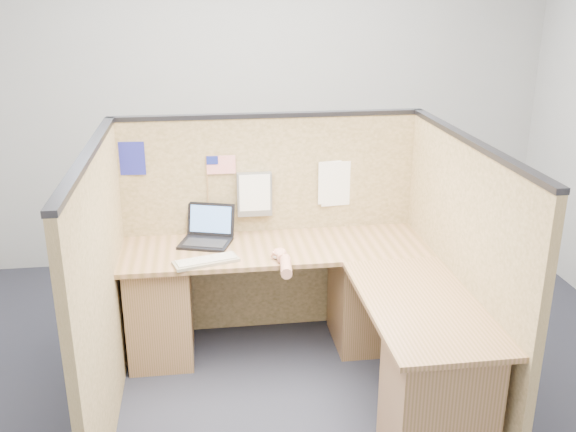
{
  "coord_description": "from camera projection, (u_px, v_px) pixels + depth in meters",
  "views": [
    {
      "loc": [
        -0.44,
        -3.09,
        2.3
      ],
      "look_at": [
        0.06,
        0.5,
        1.0
      ],
      "focal_mm": 40.0,
      "sensor_mm": 36.0,
      "label": 1
    }
  ],
  "objects": [
    {
      "name": "blue_poster",
      "position": [
        132.0,
        159.0,
        4.08
      ],
      "size": [
        0.16,
        0.01,
        0.22
      ],
      "primitive_type": "cube",
      "rotation": [
        0.0,
        0.0,
        -0.07
      ],
      "color": "navy",
      "rests_on": "cubicle_partitions"
    },
    {
      "name": "paper_right",
      "position": [
        335.0,
        182.0,
        4.32
      ],
      "size": [
        0.23,
        0.04,
        0.3
      ],
      "primitive_type": "cube",
      "rotation": [
        0.0,
        0.0,
        0.17
      ],
      "color": "white",
      "rests_on": "cubicle_partitions"
    },
    {
      "name": "mouse",
      "position": [
        280.0,
        256.0,
        3.91
      ],
      "size": [
        0.1,
        0.06,
        0.04
      ],
      "primitive_type": "ellipsoid",
      "rotation": [
        0.0,
        0.0,
        0.01
      ],
      "color": "silver",
      "rests_on": "l_desk"
    },
    {
      "name": "floor",
      "position": [
        290.0,
        407.0,
        3.71
      ],
      "size": [
        5.0,
        5.0,
        0.0
      ],
      "primitive_type": "plane",
      "color": "#20222E",
      "rests_on": "ground"
    },
    {
      "name": "hand_forearm",
      "position": [
        284.0,
        262.0,
        3.78
      ],
      "size": [
        0.1,
        0.35,
        0.07
      ],
      "color": "tan",
      "rests_on": "l_desk"
    },
    {
      "name": "american_flag",
      "position": [
        218.0,
        166.0,
        4.16
      ],
      "size": [
        0.19,
        0.01,
        0.33
      ],
      "color": "olive",
      "rests_on": "cubicle_partitions"
    },
    {
      "name": "l_desk",
      "position": [
        314.0,
        321.0,
        3.87
      ],
      "size": [
        1.95,
        1.75,
        0.73
      ],
      "color": "brown",
      "rests_on": "floor"
    },
    {
      "name": "file_holder",
      "position": [
        254.0,
        194.0,
        4.24
      ],
      "size": [
        0.23,
        0.05,
        0.29
      ],
      "color": "slate",
      "rests_on": "cubicle_partitions"
    },
    {
      "name": "cubicle_partitions",
      "position": [
        280.0,
        256.0,
        3.85
      ],
      "size": [
        2.06,
        1.83,
        1.53
      ],
      "color": "brown",
      "rests_on": "floor"
    },
    {
      "name": "laptop",
      "position": [
        205.0,
        233.0,
        4.17
      ],
      "size": [
        0.37,
        0.39,
        0.23
      ],
      "rotation": [
        0.0,
        0.0,
        -0.31
      ],
      "color": "black",
      "rests_on": "l_desk"
    },
    {
      "name": "wall_back",
      "position": [
        252.0,
        101.0,
        5.34
      ],
      "size": [
        5.0,
        0.0,
        5.0
      ],
      "primitive_type": "plane",
      "rotation": [
        1.57,
        0.0,
        0.0
      ],
      "color": "#A0A3A5",
      "rests_on": "floor"
    },
    {
      "name": "keyboard",
      "position": [
        206.0,
        261.0,
        3.85
      ],
      "size": [
        0.41,
        0.24,
        0.03
      ],
      "rotation": [
        0.0,
        0.0,
        0.29
      ],
      "color": "gray",
      "rests_on": "l_desk"
    },
    {
      "name": "paper_left",
      "position": [
        339.0,
        184.0,
        4.33
      ],
      "size": [
        0.24,
        0.03,
        0.31
      ],
      "primitive_type": "cube",
      "rotation": [
        0.0,
        0.0,
        0.1
      ],
      "color": "white",
      "rests_on": "cubicle_partitions"
    }
  ]
}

